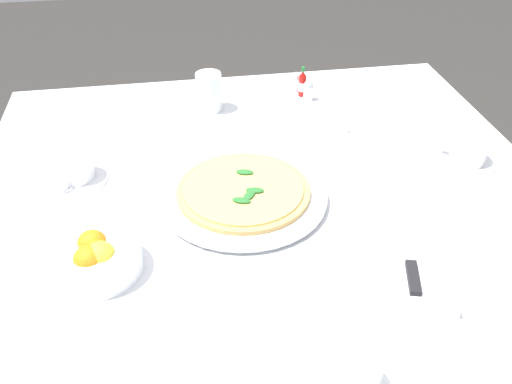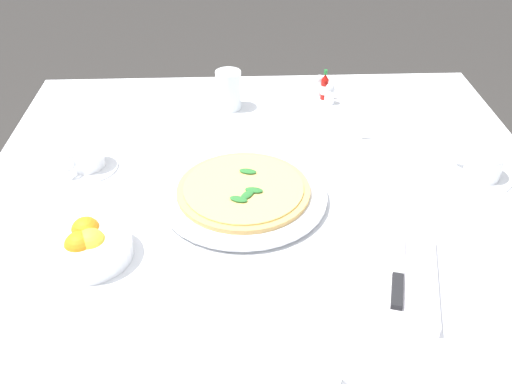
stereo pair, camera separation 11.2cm
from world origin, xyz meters
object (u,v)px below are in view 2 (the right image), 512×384
(pizza, at_px, (244,189))
(menu_card, at_px, (344,126))
(citrus_bowl, at_px, (88,245))
(salt_shaker, at_px, (319,86))
(coffee_cup_near_left, at_px, (482,167))
(coffee_cup_far_right, at_px, (86,156))
(hot_sauce_bottle, at_px, (325,87))
(pizza_plate, at_px, (244,195))
(dinner_knife, at_px, (398,270))
(napkin_folded, at_px, (397,277))
(pepper_shaker, at_px, (330,95))
(water_glass_far_left, at_px, (229,92))

(pizza, xyz_separation_m, menu_card, (0.24, -0.24, 0.01))
(citrus_bowl, relative_size, salt_shaker, 2.67)
(coffee_cup_near_left, distance_m, menu_card, 0.32)
(coffee_cup_far_right, xyz_separation_m, hot_sauce_bottle, (0.32, -0.57, 0.00))
(pizza_plate, xyz_separation_m, dinner_knife, (-0.24, -0.25, 0.01))
(coffee_cup_far_right, bearing_deg, pizza, -110.77)
(napkin_folded, bearing_deg, pepper_shaker, 15.83)
(pizza_plate, relative_size, napkin_folded, 1.38)
(salt_shaker, bearing_deg, dinner_knife, -177.03)
(pizza, xyz_separation_m, hot_sauce_bottle, (0.44, -0.23, 0.01))
(napkin_folded, height_order, dinner_knife, dinner_knife)
(citrus_bowl, bearing_deg, salt_shaker, -37.95)
(coffee_cup_far_right, distance_m, water_glass_far_left, 0.42)
(pizza_plate, xyz_separation_m, salt_shaker, (0.47, -0.22, 0.01))
(coffee_cup_far_right, height_order, coffee_cup_near_left, coffee_cup_far_right)
(pizza, bearing_deg, salt_shaker, -24.58)
(citrus_bowl, distance_m, menu_card, 0.66)
(coffee_cup_far_right, bearing_deg, hot_sauce_bottle, -60.81)
(water_glass_far_left, xyz_separation_m, salt_shaker, (0.07, -0.24, -0.02))
(coffee_cup_near_left, bearing_deg, salt_shaker, 34.95)
(napkin_folded, bearing_deg, salt_shaker, 17.32)
(coffee_cup_near_left, distance_m, napkin_folded, 0.39)
(water_glass_far_left, height_order, napkin_folded, water_glass_far_left)
(pizza_plate, bearing_deg, menu_card, -45.39)
(napkin_folded, distance_m, citrus_bowl, 0.54)
(pizza_plate, height_order, citrus_bowl, citrus_bowl)
(napkin_folded, distance_m, dinner_knife, 0.01)
(menu_card, bearing_deg, dinner_knife, -71.86)
(pizza_plate, relative_size, pizza, 1.26)
(napkin_folded, xyz_separation_m, citrus_bowl, (0.08, 0.53, 0.02))
(napkin_folded, distance_m, menu_card, 0.49)
(hot_sauce_bottle, bearing_deg, menu_card, -174.76)
(hot_sauce_bottle, bearing_deg, salt_shaker, 19.65)
(pizza, xyz_separation_m, pepper_shaker, (0.42, -0.24, 0.00))
(coffee_cup_far_right, bearing_deg, water_glass_far_left, -48.42)
(napkin_folded, bearing_deg, pizza_plate, 60.40)
(water_glass_far_left, bearing_deg, napkin_folded, -156.55)
(dinner_knife, bearing_deg, coffee_cup_near_left, -24.84)
(coffee_cup_far_right, bearing_deg, menu_card, -79.05)
(water_glass_far_left, relative_size, salt_shaker, 1.78)
(citrus_bowl, relative_size, menu_card, 1.72)
(coffee_cup_far_right, relative_size, water_glass_far_left, 1.30)
(coffee_cup_near_left, relative_size, napkin_folded, 0.53)
(pepper_shaker, bearing_deg, water_glass_far_left, 92.68)
(napkin_folded, distance_m, hot_sauce_bottle, 0.69)
(salt_shaker, relative_size, menu_card, 0.65)
(dinner_knife, distance_m, citrus_bowl, 0.54)
(citrus_bowl, distance_m, pepper_shaker, 0.77)
(pizza_plate, distance_m, pizza, 0.01)
(coffee_cup_far_right, distance_m, coffee_cup_near_left, 0.85)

